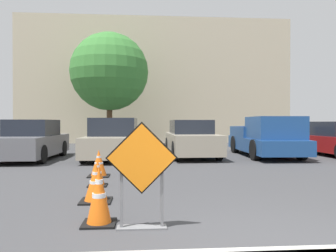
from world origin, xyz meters
TOP-DOWN VIEW (x-y plane):
  - ground_plane at (0.00, 10.00)m, footprint 96.00×96.00m
  - road_closed_sign at (-1.49, 1.17)m, footprint 0.94×0.20m
  - traffic_cone_nearest at (-2.08, 1.41)m, footprint 0.45×0.45m
  - traffic_cone_second at (-2.30, 2.70)m, footprint 0.54×0.54m
  - traffic_cone_third at (-2.47, 4.14)m, footprint 0.41×0.41m
  - traffic_cone_fourth at (-2.62, 5.42)m, footprint 0.54×0.54m
  - parked_car_second at (-5.67, 9.57)m, footprint 1.87×4.31m
  - parked_car_third at (-2.60, 9.53)m, footprint 2.07×4.19m
  - parked_car_fourth at (0.47, 10.12)m, footprint 1.86×4.52m
  - pickup_truck at (3.52, 9.76)m, footprint 2.10×5.09m
  - building_facade_backdrop at (-0.63, 21.38)m, footprint 18.63×5.00m
  - street_tree_behind_lot at (-3.39, 15.66)m, footprint 4.40×4.40m

SIDE VIEW (x-z plane):
  - ground_plane at x=0.00m, z-range 0.00..0.00m
  - traffic_cone_third at x=-2.47m, z-range -0.01..0.58m
  - traffic_cone_second at x=-2.30m, z-range -0.01..0.67m
  - traffic_cone_fourth at x=-2.62m, z-range -0.01..0.67m
  - traffic_cone_nearest at x=-2.08m, z-range -0.01..0.79m
  - parked_car_second at x=-5.67m, z-range -0.06..1.43m
  - parked_car_fourth at x=0.47m, z-range -0.05..1.44m
  - parked_car_third at x=-2.60m, z-range -0.08..1.48m
  - pickup_truck at x=3.52m, z-range -0.08..1.53m
  - road_closed_sign at x=-1.49m, z-range 0.08..1.49m
  - street_tree_behind_lot at x=-3.39m, z-range 1.02..7.49m
  - building_facade_backdrop at x=-0.63m, z-range 0.00..8.55m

